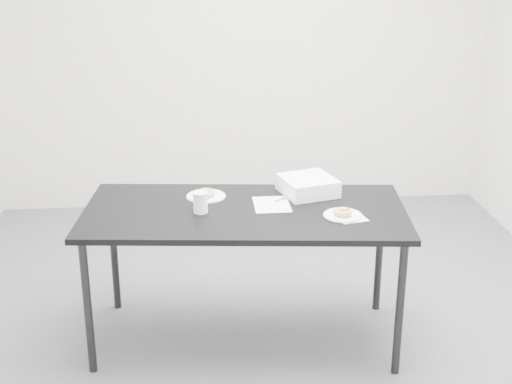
{
  "coord_description": "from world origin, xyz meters",
  "views": [
    {
      "loc": [
        -0.42,
        -3.69,
        2.19
      ],
      "look_at": [
        -0.07,
        0.02,
        0.82
      ],
      "focal_mm": 50.0,
      "sensor_mm": 36.0,
      "label": 1
    }
  ],
  "objects": [
    {
      "name": "floor",
      "position": [
        0.0,
        0.0,
        0.0
      ],
      "size": [
        4.0,
        4.0,
        0.0
      ],
      "primitive_type": "plane",
      "color": "#45454A",
      "rests_on": "ground"
    },
    {
      "name": "logo_patch",
      "position": [
        0.09,
        -0.02,
        0.79
      ],
      "size": [
        0.04,
        0.04,
        0.0
      ],
      "primitive_type": "cube",
      "rotation": [
        0.0,
        0.0,
        0.0
      ],
      "color": "green",
      "rests_on": "scorecard"
    },
    {
      "name": "donut_near",
      "position": [
        0.35,
        -0.3,
        0.81
      ],
      "size": [
        0.1,
        0.1,
        0.03
      ],
      "primitive_type": "torus",
      "rotation": [
        0.0,
        0.0,
        0.08
      ],
      "color": "#C67C3F",
      "rests_on": "plate_near"
    },
    {
      "name": "coffee_cup",
      "position": [
        -0.38,
        -0.18,
        0.84
      ],
      "size": [
        0.08,
        0.08,
        0.11
      ],
      "primitive_type": "cylinder",
      "color": "white",
      "rests_on": "table"
    },
    {
      "name": "plate_far",
      "position": [
        -0.35,
        0.06,
        0.79
      ],
      "size": [
        0.22,
        0.22,
        0.01
      ],
      "primitive_type": "cylinder",
      "color": "white",
      "rests_on": "table"
    },
    {
      "name": "pen",
      "position": [
        0.07,
        -0.03,
        0.79
      ],
      "size": [
        0.09,
        0.08,
        0.01
      ],
      "primitive_type": "cylinder",
      "rotation": [
        0.0,
        1.57,
        0.75
      ],
      "color": "#0B8158",
      "rests_on": "scorecard"
    },
    {
      "name": "napkin",
      "position": [
        0.39,
        -0.33,
        0.79
      ],
      "size": [
        0.17,
        0.17,
        0.0
      ],
      "primitive_type": "cube",
      "rotation": [
        0.0,
        0.0,
        0.22
      ],
      "color": "white",
      "rests_on": "table"
    },
    {
      "name": "cup_lid",
      "position": [
        0.23,
        0.15,
        0.79
      ],
      "size": [
        0.1,
        0.1,
        0.01
      ],
      "primitive_type": "cylinder",
      "color": "silver",
      "rests_on": "table"
    },
    {
      "name": "donut_far",
      "position": [
        -0.35,
        0.06,
        0.81
      ],
      "size": [
        0.11,
        0.11,
        0.03
      ],
      "primitive_type": "torus",
      "rotation": [
        0.0,
        0.0,
        -0.06
      ],
      "color": "#C67C3F",
      "rests_on": "plate_far"
    },
    {
      "name": "table",
      "position": [
        -0.15,
        -0.16,
        0.73
      ],
      "size": [
        1.8,
        0.98,
        0.79
      ],
      "rotation": [
        0.0,
        0.0,
        -0.1
      ],
      "color": "black",
      "rests_on": "floor"
    },
    {
      "name": "plate_near",
      "position": [
        0.35,
        -0.3,
        0.79
      ],
      "size": [
        0.2,
        0.2,
        0.01
      ],
      "primitive_type": "cylinder",
      "color": "white",
      "rests_on": "napkin"
    },
    {
      "name": "scorecard",
      "position": [
        0.0,
        -0.1,
        0.79
      ],
      "size": [
        0.19,
        0.25,
        0.0
      ],
      "primitive_type": "cube",
      "rotation": [
        0.0,
        0.0,
        0.0
      ],
      "color": "white",
      "rests_on": "table"
    },
    {
      "name": "bakery_box",
      "position": [
        0.23,
        0.06,
        0.83
      ],
      "size": [
        0.35,
        0.35,
        0.09
      ],
      "primitive_type": "cube",
      "rotation": [
        0.0,
        0.0,
        0.28
      ],
      "color": "white",
      "rests_on": "table"
    },
    {
      "name": "wall_back",
      "position": [
        0.0,
        2.0,
        1.35
      ],
      "size": [
        4.0,
        0.02,
        2.7
      ],
      "primitive_type": "cube",
      "color": "silver",
      "rests_on": "floor"
    }
  ]
}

